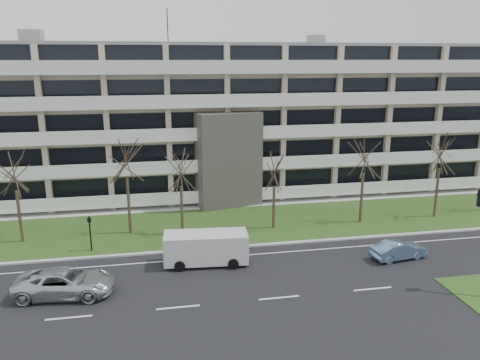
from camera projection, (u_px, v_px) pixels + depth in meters
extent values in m
plane|color=black|center=(279.00, 298.00, 27.92)|extent=(160.00, 160.00, 0.00)
cube|color=#2B4918|center=(239.00, 224.00, 40.27)|extent=(90.00, 10.00, 0.06)
cube|color=#B2B2AD|center=(251.00, 246.00, 35.51)|extent=(90.00, 0.35, 0.12)
cube|color=#B2B2AD|center=(229.00, 205.00, 45.50)|extent=(90.00, 2.00, 0.08)
cube|color=white|center=(256.00, 254.00, 34.10)|extent=(90.00, 0.12, 0.01)
cube|color=beige|center=(218.00, 119.00, 50.26)|extent=(60.00, 12.00, 15.00)
cube|color=gray|center=(217.00, 45.00, 48.32)|extent=(60.50, 12.50, 0.30)
cube|color=#4C4742|center=(229.00, 160.00, 44.37)|extent=(6.39, 3.69, 9.00)
cube|color=black|center=(229.00, 186.00, 44.81)|extent=(4.92, 1.19, 3.50)
cube|color=gray|center=(32.00, 36.00, 44.92)|extent=(2.00, 2.00, 1.20)
cylinder|color=black|center=(168.00, 26.00, 46.96)|extent=(0.10, 0.10, 3.50)
cube|color=black|center=(227.00, 182.00, 45.91)|extent=(58.00, 0.10, 1.80)
cube|color=white|center=(228.00, 198.00, 45.64)|extent=(58.00, 1.40, 0.22)
cube|color=white|center=(229.00, 194.00, 44.87)|extent=(58.00, 0.08, 1.00)
cube|color=black|center=(227.00, 152.00, 45.15)|extent=(58.00, 0.10, 1.80)
cube|color=white|center=(228.00, 168.00, 44.88)|extent=(58.00, 1.40, 0.22)
cube|color=white|center=(229.00, 164.00, 44.11)|extent=(58.00, 0.08, 1.00)
cube|color=black|center=(227.00, 121.00, 44.39)|extent=(58.00, 0.10, 1.80)
cube|color=white|center=(228.00, 138.00, 44.12)|extent=(58.00, 1.40, 0.22)
cube|color=white|center=(229.00, 132.00, 43.35)|extent=(58.00, 0.08, 1.00)
cube|color=black|center=(226.00, 89.00, 43.63)|extent=(58.00, 0.10, 1.80)
cube|color=white|center=(228.00, 106.00, 43.36)|extent=(58.00, 1.40, 0.22)
cube|color=white|center=(229.00, 100.00, 42.59)|extent=(58.00, 0.08, 1.00)
cube|color=black|center=(226.00, 55.00, 42.87)|extent=(58.00, 0.10, 1.80)
cube|color=white|center=(228.00, 72.00, 42.60)|extent=(58.00, 1.40, 0.22)
cube|color=white|center=(229.00, 66.00, 41.83)|extent=(58.00, 0.08, 1.00)
imported|color=silver|center=(65.00, 283.00, 28.06)|extent=(6.11, 3.35, 1.62)
imported|color=#6A8CB9|center=(399.00, 250.00, 33.22)|extent=(4.19, 2.00, 1.33)
cube|color=silver|center=(206.00, 247.00, 32.28)|extent=(5.88, 2.59, 2.01)
cube|color=black|center=(206.00, 239.00, 32.13)|extent=(5.44, 2.39, 0.74)
cube|color=silver|center=(245.00, 248.00, 32.59)|extent=(0.54, 2.04, 1.27)
cylinder|color=black|center=(180.00, 266.00, 31.29)|extent=(0.76, 0.33, 0.74)
cylinder|color=black|center=(180.00, 253.00, 33.33)|extent=(0.76, 0.33, 0.74)
cylinder|color=black|center=(233.00, 264.00, 31.65)|extent=(0.76, 0.33, 0.74)
cylinder|color=black|center=(231.00, 251.00, 33.69)|extent=(0.76, 0.33, 0.74)
sphere|color=green|center=(480.00, 203.00, 27.77)|extent=(0.21, 0.21, 0.21)
cylinder|color=black|center=(90.00, 234.00, 34.31)|extent=(0.11, 0.11, 2.72)
cube|color=black|center=(89.00, 220.00, 34.03)|extent=(0.31, 0.28, 0.29)
sphere|color=red|center=(89.00, 220.00, 34.03)|extent=(0.13, 0.13, 0.13)
cylinder|color=#382B21|center=(20.00, 217.00, 35.83)|extent=(0.24, 0.24, 4.16)
cylinder|color=#382B21|center=(129.00, 206.00, 37.64)|extent=(0.24, 0.24, 4.62)
cylinder|color=#382B21|center=(182.00, 210.00, 37.57)|extent=(0.24, 0.24, 4.01)
cylinder|color=#382B21|center=(274.00, 208.00, 38.85)|extent=(0.24, 0.24, 3.66)
cylinder|color=#382B21|center=(361.00, 198.00, 40.24)|extent=(0.24, 0.24, 4.38)
cylinder|color=#382B21|center=(436.00, 193.00, 41.59)|extent=(0.24, 0.24, 4.46)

